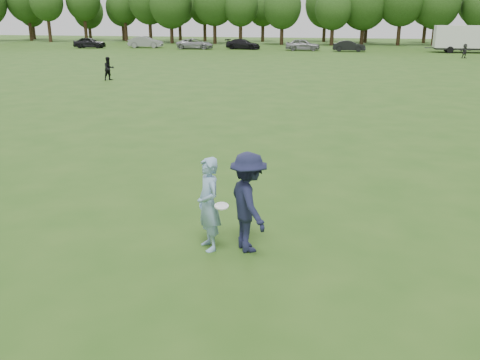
{
  "coord_description": "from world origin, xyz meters",
  "views": [
    {
      "loc": [
        2.38,
        -8.28,
        4.36
      ],
      "look_at": [
        0.17,
        1.5,
        1.1
      ],
      "focal_mm": 38.0,
      "sensor_mm": 36.0,
      "label": 1
    }
  ],
  "objects_px": {
    "car_f": "(349,46)",
    "car_a": "(90,43)",
    "thrower": "(209,204)",
    "car_c": "(195,44)",
    "player_far_d": "(465,51)",
    "player_far_a": "(109,69)",
    "defender": "(249,202)",
    "cargo_trailer": "(469,38)",
    "car_d": "(243,44)",
    "car_b": "(146,42)",
    "car_e": "(303,45)"
  },
  "relations": [
    {
      "from": "car_f",
      "to": "car_a",
      "type": "bearing_deg",
      "value": 91.53
    },
    {
      "from": "thrower",
      "to": "car_c",
      "type": "height_order",
      "value": "thrower"
    },
    {
      "from": "thrower",
      "to": "car_c",
      "type": "bearing_deg",
      "value": 160.99
    },
    {
      "from": "player_far_d",
      "to": "car_a",
      "type": "distance_m",
      "value": 48.29
    },
    {
      "from": "player_far_a",
      "to": "car_c",
      "type": "bearing_deg",
      "value": 43.08
    },
    {
      "from": "thrower",
      "to": "player_far_d",
      "type": "height_order",
      "value": "thrower"
    },
    {
      "from": "defender",
      "to": "car_c",
      "type": "relative_size",
      "value": 0.39
    },
    {
      "from": "thrower",
      "to": "cargo_trailer",
      "type": "relative_size",
      "value": 0.2
    },
    {
      "from": "player_far_d",
      "to": "car_d",
      "type": "height_order",
      "value": "player_far_d"
    },
    {
      "from": "car_f",
      "to": "car_b",
      "type": "bearing_deg",
      "value": 87.25
    },
    {
      "from": "car_e",
      "to": "player_far_a",
      "type": "bearing_deg",
      "value": 163.42
    },
    {
      "from": "car_a",
      "to": "cargo_trailer",
      "type": "relative_size",
      "value": 0.49
    },
    {
      "from": "player_far_a",
      "to": "car_c",
      "type": "distance_m",
      "value": 35.01
    },
    {
      "from": "player_far_d",
      "to": "car_d",
      "type": "xyz_separation_m",
      "value": [
        -26.26,
        9.52,
        -0.08
      ]
    },
    {
      "from": "thrower",
      "to": "car_d",
      "type": "xyz_separation_m",
      "value": [
        -12.56,
        60.25,
        -0.24
      ]
    },
    {
      "from": "defender",
      "to": "player_far_d",
      "type": "height_order",
      "value": "defender"
    },
    {
      "from": "thrower",
      "to": "cargo_trailer",
      "type": "height_order",
      "value": "cargo_trailer"
    },
    {
      "from": "defender",
      "to": "player_far_a",
      "type": "relative_size",
      "value": 1.21
    },
    {
      "from": "car_a",
      "to": "thrower",
      "type": "bearing_deg",
      "value": -157.54
    },
    {
      "from": "player_far_d",
      "to": "car_b",
      "type": "height_order",
      "value": "car_b"
    },
    {
      "from": "player_far_a",
      "to": "car_f",
      "type": "xyz_separation_m",
      "value": [
        15.87,
        34.1,
        -0.14
      ]
    },
    {
      "from": "car_d",
      "to": "car_e",
      "type": "xyz_separation_m",
      "value": [
        8.17,
        -1.03,
        0.08
      ]
    },
    {
      "from": "player_far_d",
      "to": "car_b",
      "type": "relative_size",
      "value": 0.32
    },
    {
      "from": "car_c",
      "to": "defender",
      "type": "bearing_deg",
      "value": -165.6
    },
    {
      "from": "thrower",
      "to": "car_c",
      "type": "distance_m",
      "value": 62.26
    },
    {
      "from": "thrower",
      "to": "car_b",
      "type": "height_order",
      "value": "thrower"
    },
    {
      "from": "car_b",
      "to": "cargo_trailer",
      "type": "relative_size",
      "value": 0.53
    },
    {
      "from": "car_e",
      "to": "car_d",
      "type": "bearing_deg",
      "value": 82.32
    },
    {
      "from": "car_b",
      "to": "cargo_trailer",
      "type": "bearing_deg",
      "value": -98.38
    },
    {
      "from": "car_d",
      "to": "player_far_d",
      "type": "bearing_deg",
      "value": -103.29
    },
    {
      "from": "car_a",
      "to": "car_d",
      "type": "distance_m",
      "value": 21.57
    },
    {
      "from": "defender",
      "to": "player_far_a",
      "type": "height_order",
      "value": "defender"
    },
    {
      "from": "car_f",
      "to": "player_far_d",
      "type": "bearing_deg",
      "value": -122.6
    },
    {
      "from": "car_f",
      "to": "cargo_trailer",
      "type": "height_order",
      "value": "cargo_trailer"
    },
    {
      "from": "player_far_a",
      "to": "car_c",
      "type": "xyz_separation_m",
      "value": [
        -4.63,
        34.7,
        -0.12
      ]
    },
    {
      "from": "car_f",
      "to": "car_c",
      "type": "bearing_deg",
      "value": 88.89
    },
    {
      "from": "defender",
      "to": "player_far_a",
      "type": "bearing_deg",
      "value": -0.79
    },
    {
      "from": "defender",
      "to": "car_a",
      "type": "xyz_separation_m",
      "value": [
        -34.78,
        57.97,
        -0.23
      ]
    },
    {
      "from": "cargo_trailer",
      "to": "car_a",
      "type": "bearing_deg",
      "value": -178.25
    },
    {
      "from": "car_e",
      "to": "thrower",
      "type": "bearing_deg",
      "value": -176.27
    },
    {
      "from": "car_d",
      "to": "car_f",
      "type": "distance_m",
      "value": 14.15
    },
    {
      "from": "car_a",
      "to": "car_f",
      "type": "bearing_deg",
      "value": -96.94
    },
    {
      "from": "player_far_a",
      "to": "car_e",
      "type": "bearing_deg",
      "value": 19.41
    },
    {
      "from": "player_far_d",
      "to": "car_c",
      "type": "xyz_separation_m",
      "value": [
        -32.69,
        8.56,
        -0.07
      ]
    },
    {
      "from": "car_f",
      "to": "cargo_trailer",
      "type": "relative_size",
      "value": 0.45
    },
    {
      "from": "car_c",
      "to": "car_e",
      "type": "height_order",
      "value": "car_e"
    },
    {
      "from": "defender",
      "to": "cargo_trailer",
      "type": "bearing_deg",
      "value": -46.56
    },
    {
      "from": "thrower",
      "to": "car_b",
      "type": "relative_size",
      "value": 0.39
    },
    {
      "from": "player_far_a",
      "to": "thrower",
      "type": "bearing_deg",
      "value": -114.23
    },
    {
      "from": "thrower",
      "to": "car_f",
      "type": "xyz_separation_m",
      "value": [
        1.51,
        58.69,
        -0.25
      ]
    }
  ]
}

